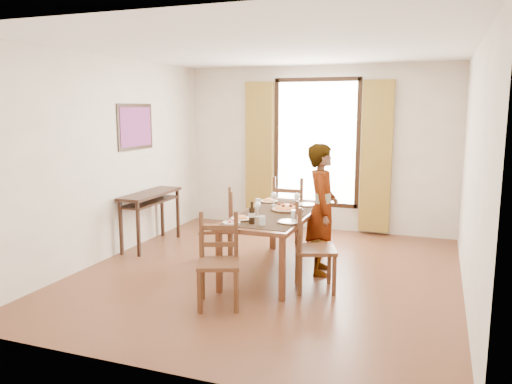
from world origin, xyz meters
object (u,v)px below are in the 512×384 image
(dining_table, at_px, (277,217))
(man, at_px, (322,209))
(pasta_platter, at_px, (287,207))
(console_table, at_px, (150,200))

(dining_table, xyz_separation_m, man, (0.54, 0.12, 0.11))
(dining_table, xyz_separation_m, pasta_platter, (0.10, 0.11, 0.12))
(console_table, bearing_deg, dining_table, -12.53)
(console_table, bearing_deg, pasta_platter, -9.20)
(console_table, distance_m, pasta_platter, 2.23)
(console_table, height_order, dining_table, console_table)
(man, bearing_deg, dining_table, 92.45)
(dining_table, relative_size, man, 1.24)
(console_table, distance_m, dining_table, 2.15)
(man, distance_m, pasta_platter, 0.44)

